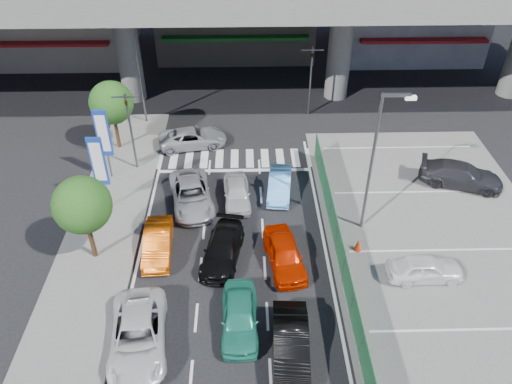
{
  "coord_description": "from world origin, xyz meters",
  "views": [
    {
      "loc": [
        0.73,
        -14.53,
        18.01
      ],
      "look_at": [
        1.26,
        6.97,
        1.76
      ],
      "focal_mm": 35.0,
      "sensor_mm": 36.0,
      "label": 1
    }
  ],
  "objects_px": {
    "traffic_light_left": "(128,114)",
    "crossing_wagon_silver": "(193,138)",
    "street_lamp_left": "(140,60)",
    "kei_truck_front_right": "(280,185)",
    "tree_far": "(111,103)",
    "taxi_orange_left": "(158,243)",
    "parked_sedan_dgrey": "(461,175)",
    "sedan_black_mid": "(223,249)",
    "street_lamp_right": "(377,153)",
    "tree_near": "(82,205)",
    "hatch_black_mid_right": "(291,344)",
    "traffic_cone": "(358,245)",
    "parked_sedan_white": "(425,268)",
    "signboard_near": "(99,164)",
    "traffic_light_right": "(312,65)",
    "wagon_silver_front_left": "(191,195)",
    "signboard_far": "(103,135)",
    "taxi_teal_mid": "(240,317)",
    "sedan_white_mid_left": "(138,335)",
    "taxi_orange_right": "(285,254)",
    "sedan_white_front_mid": "(237,193)"
  },
  "relations": [
    {
      "from": "sedan_white_mid_left",
      "to": "taxi_teal_mid",
      "type": "distance_m",
      "value": 4.34
    },
    {
      "from": "traffic_light_right",
      "to": "parked_sedan_white",
      "type": "relative_size",
      "value": 1.43
    },
    {
      "from": "parked_sedan_dgrey",
      "to": "wagon_silver_front_left",
      "type": "bearing_deg",
      "value": 114.28
    },
    {
      "from": "signboard_near",
      "to": "wagon_silver_front_left",
      "type": "height_order",
      "value": "signboard_near"
    },
    {
      "from": "parked_sedan_white",
      "to": "tree_far",
      "type": "bearing_deg",
      "value": 53.0
    },
    {
      "from": "signboard_near",
      "to": "tree_near",
      "type": "bearing_deg",
      "value": -87.13
    },
    {
      "from": "wagon_silver_front_left",
      "to": "sedan_black_mid",
      "type": "bearing_deg",
      "value": -78.28
    },
    {
      "from": "street_lamp_right",
      "to": "signboard_far",
      "type": "height_order",
      "value": "street_lamp_right"
    },
    {
      "from": "hatch_black_mid_right",
      "to": "crossing_wagon_silver",
      "type": "bearing_deg",
      "value": 110.2
    },
    {
      "from": "sedan_black_mid",
      "to": "traffic_light_left",
      "type": "bearing_deg",
      "value": 134.76
    },
    {
      "from": "hatch_black_mid_right",
      "to": "crossing_wagon_silver",
      "type": "height_order",
      "value": "hatch_black_mid_right"
    },
    {
      "from": "signboard_near",
      "to": "hatch_black_mid_right",
      "type": "distance_m",
      "value": 14.11
    },
    {
      "from": "signboard_far",
      "to": "sedan_black_mid",
      "type": "distance_m",
      "value": 10.43
    },
    {
      "from": "kei_truck_front_right",
      "to": "traffic_cone",
      "type": "xyz_separation_m",
      "value": [
        3.73,
        -5.08,
        -0.17
      ]
    },
    {
      "from": "tree_far",
      "to": "sedan_black_mid",
      "type": "bearing_deg",
      "value": -55.81
    },
    {
      "from": "kei_truck_front_right",
      "to": "tree_far",
      "type": "bearing_deg",
      "value": 159.95
    },
    {
      "from": "traffic_light_right",
      "to": "sedan_black_mid",
      "type": "height_order",
      "value": "traffic_light_right"
    },
    {
      "from": "tree_near",
      "to": "tree_far",
      "type": "relative_size",
      "value": 1.0
    },
    {
      "from": "signboard_far",
      "to": "parked_sedan_dgrey",
      "type": "bearing_deg",
      "value": -3.48
    },
    {
      "from": "signboard_near",
      "to": "traffic_cone",
      "type": "xyz_separation_m",
      "value": [
        13.65,
        -3.88,
        -2.62
      ]
    },
    {
      "from": "taxi_orange_left",
      "to": "tree_near",
      "type": "bearing_deg",
      "value": -178.09
    },
    {
      "from": "hatch_black_mid_right",
      "to": "parked_sedan_white",
      "type": "relative_size",
      "value": 1.15
    },
    {
      "from": "street_lamp_left",
      "to": "wagon_silver_front_left",
      "type": "bearing_deg",
      "value": -68.13
    },
    {
      "from": "hatch_black_mid_right",
      "to": "sedan_black_mid",
      "type": "xyz_separation_m",
      "value": [
        -2.97,
        5.77,
        -0.07
      ]
    },
    {
      "from": "traffic_light_left",
      "to": "wagon_silver_front_left",
      "type": "relative_size",
      "value": 1.08
    },
    {
      "from": "traffic_light_right",
      "to": "taxi_teal_mid",
      "type": "relative_size",
      "value": 1.31
    },
    {
      "from": "sedan_white_front_mid",
      "to": "signboard_near",
      "type": "bearing_deg",
      "value": 179.58
    },
    {
      "from": "traffic_light_left",
      "to": "taxi_orange_left",
      "type": "distance_m",
      "value": 8.73
    },
    {
      "from": "street_lamp_right",
      "to": "traffic_cone",
      "type": "relative_size",
      "value": 10.54
    },
    {
      "from": "street_lamp_left",
      "to": "sedan_white_mid_left",
      "type": "distance_m",
      "value": 19.99
    },
    {
      "from": "street_lamp_right",
      "to": "taxi_orange_left",
      "type": "bearing_deg",
      "value": -171.12
    },
    {
      "from": "taxi_orange_right",
      "to": "traffic_cone",
      "type": "xyz_separation_m",
      "value": [
        3.87,
        0.87,
        -0.25
      ]
    },
    {
      "from": "parked_sedan_white",
      "to": "traffic_cone",
      "type": "distance_m",
      "value": 3.45
    },
    {
      "from": "tree_near",
      "to": "crossing_wagon_silver",
      "type": "distance_m",
      "value": 11.78
    },
    {
      "from": "taxi_orange_left",
      "to": "signboard_near",
      "type": "bearing_deg",
      "value": 129.18
    },
    {
      "from": "traffic_light_left",
      "to": "crossing_wagon_silver",
      "type": "bearing_deg",
      "value": 38.37
    },
    {
      "from": "sedan_black_mid",
      "to": "signboard_near",
      "type": "bearing_deg",
      "value": 157.78
    },
    {
      "from": "street_lamp_right",
      "to": "sedan_white_mid_left",
      "type": "relative_size",
      "value": 1.61
    },
    {
      "from": "street_lamp_left",
      "to": "signboard_near",
      "type": "relative_size",
      "value": 1.7
    },
    {
      "from": "traffic_light_left",
      "to": "traffic_light_right",
      "type": "height_order",
      "value": "same"
    },
    {
      "from": "traffic_light_left",
      "to": "street_lamp_left",
      "type": "bearing_deg",
      "value": 91.2
    },
    {
      "from": "crossing_wagon_silver",
      "to": "street_lamp_left",
      "type": "bearing_deg",
      "value": 36.3
    },
    {
      "from": "tree_far",
      "to": "traffic_cone",
      "type": "distance_m",
      "value": 17.88
    },
    {
      "from": "tree_near",
      "to": "hatch_black_mid_right",
      "type": "xyz_separation_m",
      "value": [
        9.47,
        -6.01,
        -2.7
      ]
    },
    {
      "from": "hatch_black_mid_right",
      "to": "kei_truck_front_right",
      "type": "relative_size",
      "value": 1.13
    },
    {
      "from": "traffic_cone",
      "to": "tree_near",
      "type": "bearing_deg",
      "value": -179.51
    },
    {
      "from": "street_lamp_left",
      "to": "parked_sedan_dgrey",
      "type": "xyz_separation_m",
      "value": [
        20.01,
        -8.3,
        -4.01
      ]
    },
    {
      "from": "street_lamp_right",
      "to": "signboard_far",
      "type": "relative_size",
      "value": 1.7
    },
    {
      "from": "sedan_black_mid",
      "to": "wagon_silver_front_left",
      "type": "height_order",
      "value": "wagon_silver_front_left"
    },
    {
      "from": "parked_sedan_dgrey",
      "to": "traffic_light_left",
      "type": "bearing_deg",
      "value": 102.54
    }
  ]
}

